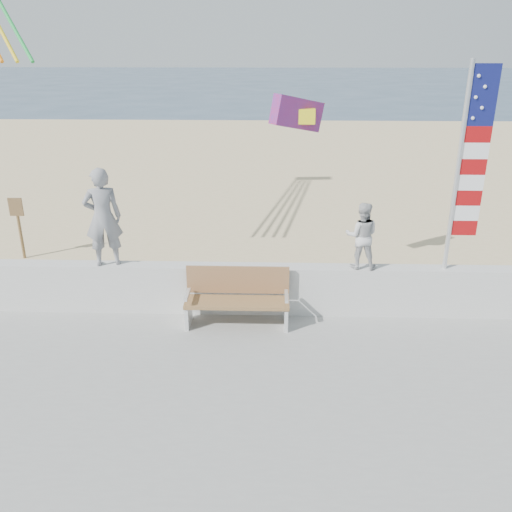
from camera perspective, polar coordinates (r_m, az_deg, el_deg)
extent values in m
plane|color=#2E445D|center=(8.44, -1.80, -13.11)|extent=(220.00, 220.00, 0.00)
cube|color=beige|center=(16.63, 0.12, 4.94)|extent=(90.00, 40.00, 0.08)
cube|color=silver|center=(9.87, -1.13, -3.45)|extent=(30.00, 0.35, 0.90)
imported|color=gray|center=(9.83, -15.82, 3.93)|extent=(0.73, 0.58, 1.76)
imported|color=#BBBBBB|center=(9.58, 11.06, 2.11)|extent=(0.63, 0.52, 1.19)
cube|color=olive|center=(9.38, -2.01, -4.91)|extent=(1.80, 0.50, 0.06)
cube|color=#966841|center=(9.49, -1.93, -2.51)|extent=(1.80, 0.05, 0.50)
cube|color=white|center=(9.58, -7.10, -6.09)|extent=(0.06, 0.50, 0.40)
cube|color=white|center=(9.36, -7.26, -4.06)|extent=(0.06, 0.45, 0.05)
cube|color=white|center=(9.48, 3.17, -6.28)|extent=(0.06, 0.50, 0.40)
cube|color=white|center=(9.25, 3.23, -4.24)|extent=(0.06, 0.45, 0.05)
cylinder|color=silver|center=(9.63, 20.45, 8.42)|extent=(0.08, 0.08, 3.50)
cube|color=#0F1451|center=(9.54, 22.83, 15.33)|extent=(0.44, 0.02, 0.95)
cube|color=#9E0A0C|center=(9.96, 21.02, 2.78)|extent=(0.44, 0.02, 0.26)
cube|color=white|center=(9.89, 21.23, 4.23)|extent=(0.44, 0.02, 0.26)
cube|color=#9E0A0C|center=(9.82, 21.43, 5.70)|extent=(0.44, 0.02, 0.26)
cube|color=white|center=(9.76, 21.64, 7.19)|extent=(0.44, 0.02, 0.26)
cube|color=#9E0A0C|center=(9.70, 21.86, 8.70)|extent=(0.44, 0.02, 0.26)
cube|color=white|center=(9.65, 22.08, 10.22)|extent=(0.44, 0.02, 0.26)
cube|color=#9E0A0C|center=(9.61, 22.30, 11.76)|extent=(0.44, 0.02, 0.26)
sphere|color=white|center=(9.52, 21.86, 13.32)|extent=(0.06, 0.06, 0.06)
sphere|color=white|center=(9.55, 22.69, 14.20)|extent=(0.06, 0.06, 0.06)
sphere|color=white|center=(9.49, 22.13, 15.22)|extent=(0.06, 0.06, 0.06)
sphere|color=white|center=(9.52, 22.97, 16.09)|extent=(0.06, 0.06, 0.06)
sphere|color=white|center=(9.47, 22.41, 17.13)|extent=(0.06, 0.06, 0.06)
cube|color=red|center=(10.59, 4.31, 14.76)|extent=(1.07, 0.82, 0.75)
cube|color=yellow|center=(10.61, 5.14, 14.47)|extent=(0.39, 0.29, 0.28)
cylinder|color=brown|center=(13.66, -23.53, 2.16)|extent=(0.07, 0.07, 1.20)
cube|color=brown|center=(13.46, -23.97, 4.74)|extent=(0.32, 0.03, 0.42)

